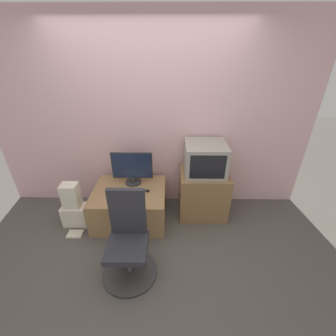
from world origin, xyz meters
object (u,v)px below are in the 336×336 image
crt_tv (205,158)px  cardboard_box_lower (76,215)px  main_monitor (132,168)px  book (75,234)px  mouse (147,191)px  keyboard (130,192)px  office_chair (128,245)px

crt_tv → cardboard_box_lower: (-1.76, -0.29, -0.73)m
main_monitor → crt_tv: crt_tv is taller
main_monitor → book: main_monitor is taller
mouse → book: mouse is taller
book → main_monitor: bearing=36.3°
keyboard → office_chair: (0.10, -0.78, -0.12)m
cardboard_box_lower → book: size_ratio=1.68×
mouse → keyboard: bearing=-175.1°
mouse → book: bearing=-161.8°
main_monitor → crt_tv: size_ratio=1.04×
crt_tv → book: crt_tv is taller
main_monitor → book: 1.14m
main_monitor → cardboard_box_lower: bearing=-158.1°
main_monitor → mouse: (0.22, -0.22, -0.22)m
main_monitor → keyboard: bearing=-92.4°
book → cardboard_box_lower: bearing=102.1°
book → mouse: bearing=18.2°
office_chair → cardboard_box_lower: size_ratio=3.02×
keyboard → main_monitor: bearing=87.6°
main_monitor → keyboard: size_ratio=1.78×
keyboard → mouse: mouse is taller
keyboard → cardboard_box_lower: bearing=-174.9°
office_chair → cardboard_box_lower: office_chair is taller
crt_tv → book: 1.99m
main_monitor → mouse: main_monitor is taller
office_chair → cardboard_box_lower: 1.14m
crt_tv → mouse: bearing=-165.0°
main_monitor → office_chair: bearing=-85.0°
cardboard_box_lower → keyboard: bearing=5.1°
main_monitor → keyboard: 0.33m
office_chair → book: office_chair is taller
main_monitor → book: (-0.73, -0.53, -0.70)m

